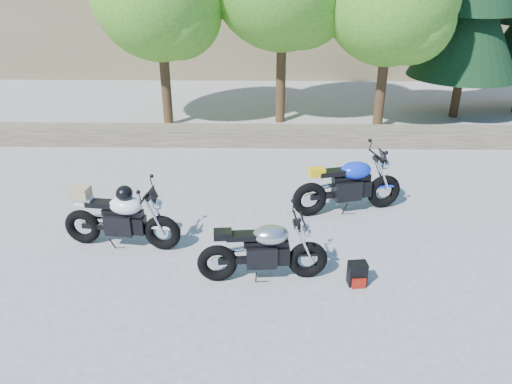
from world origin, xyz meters
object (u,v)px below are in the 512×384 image
at_px(silver_bike, 264,251).
at_px(blue_bike, 349,186).
at_px(backpack, 357,274).
at_px(white_bike, 120,217).

relative_size(silver_bike, blue_bike, 0.92).
bearing_deg(blue_bike, backpack, -109.28).
distance_m(white_bike, blue_bike, 4.27).
distance_m(blue_bike, backpack, 2.45).
bearing_deg(silver_bike, backpack, -10.24).
xyz_separation_m(silver_bike, white_bike, (-2.42, 0.92, 0.07)).
height_order(silver_bike, backpack, silver_bike).
bearing_deg(white_bike, blue_bike, 25.94).
bearing_deg(backpack, blue_bike, 78.65).
distance_m(white_bike, backpack, 3.99).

